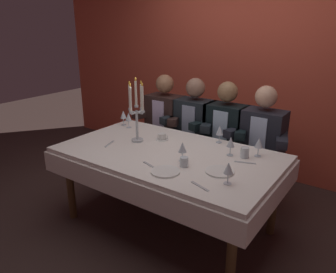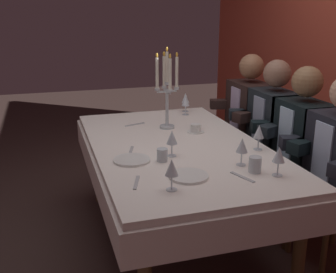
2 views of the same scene
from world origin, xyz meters
name	(u,v)px [view 1 (image 1 of 2)]	position (x,y,z in m)	size (l,w,h in m)	color
ground_plane	(168,224)	(0.00, 0.00, 0.00)	(12.00, 12.00, 0.00)	#392824
back_wall	(248,62)	(0.00, 1.66, 1.35)	(6.00, 0.12, 2.70)	#CB4B36
dining_table	(168,164)	(0.00, 0.00, 0.62)	(1.94, 1.14, 0.74)	white
candelabra	(136,112)	(-0.39, 0.05, 1.03)	(0.19, 0.19, 0.60)	silver
dinner_plate_0	(165,172)	(0.23, -0.35, 0.75)	(0.22, 0.22, 0.01)	white
dinner_plate_1	(220,171)	(0.56, -0.12, 0.75)	(0.22, 0.22, 0.01)	white
wine_glass_0	(220,131)	(0.26, 0.46, 0.85)	(0.07, 0.07, 0.16)	silver
wine_glass_1	(228,169)	(0.69, -0.25, 0.85)	(0.07, 0.07, 0.16)	silver
wine_glass_2	(182,148)	(0.21, -0.10, 0.85)	(0.07, 0.07, 0.16)	silver
wine_glass_3	(231,142)	(0.48, 0.24, 0.86)	(0.07, 0.07, 0.16)	silver
wine_glass_4	(123,115)	(-0.84, 0.35, 0.86)	(0.07, 0.07, 0.16)	silver
wine_glass_5	(129,117)	(-0.74, 0.32, 0.85)	(0.07, 0.07, 0.16)	silver
wine_glass_6	(259,143)	(0.68, 0.35, 0.85)	(0.07, 0.07, 0.16)	silver
water_tumbler_0	(184,162)	(0.28, -0.18, 0.78)	(0.06, 0.06, 0.08)	silver
water_tumbler_1	(245,153)	(0.60, 0.26, 0.78)	(0.07, 0.07, 0.09)	silver
coffee_cup_0	(162,137)	(-0.22, 0.22, 0.77)	(0.13, 0.12, 0.06)	white
fork_0	(245,163)	(0.65, 0.16, 0.74)	(0.17, 0.02, 0.01)	#B7B7BC
fork_1	(200,186)	(0.55, -0.40, 0.74)	(0.17, 0.02, 0.01)	#B7B7BC
fork_2	(109,144)	(-0.55, -0.16, 0.74)	(0.17, 0.02, 0.01)	#B7B7BC
fork_3	(150,165)	(0.05, -0.32, 0.74)	(0.17, 0.02, 0.01)	#B7B7BC
seated_diner_0	(165,117)	(-0.67, 0.89, 0.74)	(0.63, 0.48, 1.24)	brown
seated_diner_1	(195,123)	(-0.26, 0.89, 0.74)	(0.63, 0.48, 1.24)	brown
seated_diner_2	(226,129)	(0.12, 0.89, 0.74)	(0.63, 0.48, 1.24)	brown
seated_diner_3	(262,136)	(0.52, 0.89, 0.74)	(0.63, 0.48, 1.24)	brown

